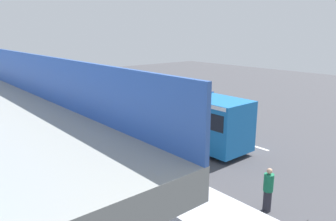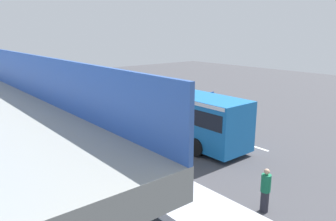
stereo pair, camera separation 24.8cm
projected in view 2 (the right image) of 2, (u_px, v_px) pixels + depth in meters
ground at (179, 139)px, 21.09m from camera, size 80.00×80.00×0.00m
city_bus at (171, 109)px, 21.30m from camera, size 11.54×2.85×3.15m
pedestrian at (265, 191)px, 12.43m from camera, size 0.38×0.38×1.79m
traffic_sign at (210, 105)px, 22.30m from camera, size 0.08×0.60×2.80m
lane_dash_leftmost at (254, 147)px, 19.70m from camera, size 2.00×0.20×0.01m
lane_dash_left at (207, 131)px, 22.69m from camera, size 2.00×0.20×0.01m
lane_dash_centre at (170, 120)px, 25.67m from camera, size 2.00×0.20×0.01m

